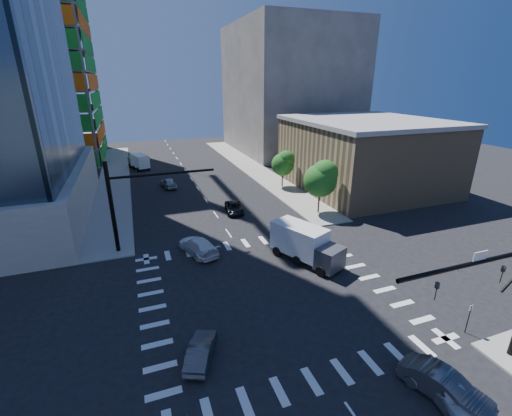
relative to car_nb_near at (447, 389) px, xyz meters
name	(u,v)px	position (x,y,z in m)	size (l,w,h in m)	color
ground	(269,292)	(-5.10, 12.50, -0.74)	(160.00, 160.00, 0.00)	black
road_markings	(269,291)	(-5.10, 12.50, -0.74)	(20.00, 20.00, 0.01)	silver
sidewalk_ne	(251,167)	(7.40, 52.50, -0.67)	(5.00, 60.00, 0.15)	#999691
sidewalk_nw	(114,179)	(-17.60, 52.50, -0.67)	(5.00, 60.00, 0.15)	#999691
construction_building	(14,32)	(-32.52, 74.43, 23.87)	(25.16, 34.50, 70.60)	gray
commercial_building	(365,154)	(19.90, 34.50, 4.57)	(20.50, 22.50, 10.60)	#8C7551
bg_building_ne	(288,90)	(21.90, 67.50, 13.26)	(24.00, 30.00, 28.00)	#5C5753
signal_mast_nw	(127,198)	(-15.10, 24.00, 4.75)	(10.20, 0.40, 9.00)	black
tree_south	(322,178)	(7.53, 26.41, 3.95)	(4.16, 4.16, 6.82)	#382316
tree_north	(284,163)	(7.83, 38.41, 3.25)	(3.54, 3.52, 5.78)	#382316
no_parking_sign	(469,316)	(5.60, 3.50, 0.64)	(0.30, 0.06, 2.20)	black
car_nb_near	(447,389)	(0.00, 0.00, 0.00)	(1.75, 4.35, 1.48)	silver
car_nb_right	(445,386)	(0.02, 0.18, 0.03)	(1.63, 4.68, 1.54)	#55555A
car_nb_far	(234,208)	(-2.62, 30.56, -0.11)	(2.11, 4.57, 1.27)	black
car_sb_near	(198,246)	(-9.18, 21.03, 0.04)	(2.19, 5.39, 1.56)	white
car_sb_mid	(169,183)	(-9.31, 44.62, 0.03)	(1.82, 4.52, 1.54)	#A6A9AE
car_sb_cross	(201,351)	(-11.67, 7.29, -0.11)	(1.33, 3.82, 1.26)	#434448
box_truck_near	(308,247)	(0.13, 15.80, 0.75)	(5.11, 6.98, 3.37)	black
box_truck_far	(138,162)	(-13.29, 59.31, 0.51)	(3.94, 5.86, 2.84)	black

